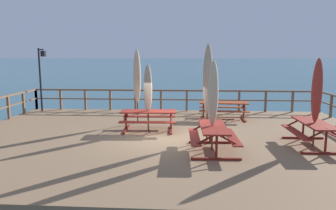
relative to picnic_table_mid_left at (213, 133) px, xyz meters
The scene contains 13 objects.
ground_plane 2.56m from the picnic_table_mid_left, 132.74° to the left, with size 600.00×600.00×0.00m, color #2D5B6B.
wooden_deck 2.42m from the picnic_table_mid_left, 132.74° to the left, with size 14.94×10.92×0.65m, color #846647.
railing_waterside_far 7.13m from the picnic_table_mid_left, 102.36° to the left, with size 14.74×0.10×1.09m.
picnic_table_mid_left is the anchor object (origin of this frame).
picnic_table_front_right 5.04m from the picnic_table_mid_left, 80.70° to the left, with size 2.21×1.48×0.78m.
picnic_table_back_right 3.31m from the picnic_table_mid_left, 13.41° to the left, with size 1.45×2.16×0.78m.
picnic_table_front_left 3.37m from the picnic_table_mid_left, 132.32° to the left, with size 2.15×1.50×0.78m.
patio_umbrella_tall_front 1.16m from the picnic_table_mid_left, 123.15° to the left, with size 0.32×0.32×2.71m.
patio_umbrella_tall_mid_left 1.90m from the picnic_table_mid_left, 96.06° to the left, with size 0.32×0.32×3.23m.
patio_umbrella_short_back 3.51m from the picnic_table_mid_left, 12.77° to the left, with size 0.32×0.32×2.78m.
patio_umbrella_short_mid 3.53m from the picnic_table_mid_left, 132.53° to the left, with size 0.32×0.32×2.52m.
patio_umbrella_tall_mid_right 4.97m from the picnic_table_mid_left, 127.47° to the left, with size 0.32×0.32×3.08m.
lamp_post_hooked 10.40m from the picnic_table_mid_left, 142.39° to the left, with size 0.55×0.52×3.20m.
Camera 1 is at (0.80, -11.10, 3.53)m, focal length 34.42 mm.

